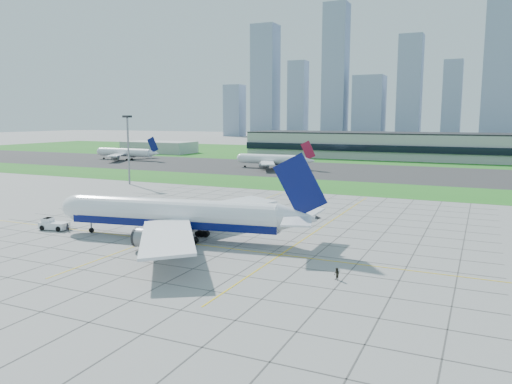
# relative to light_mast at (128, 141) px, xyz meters

# --- Properties ---
(ground) EXTENTS (1400.00, 1400.00, 0.00)m
(ground) POSITION_rel_light_mast_xyz_m (70.00, -65.00, -16.18)
(ground) COLOR gray
(ground) RESTS_ON ground
(grass_median) EXTENTS (700.00, 35.00, 0.04)m
(grass_median) POSITION_rel_light_mast_xyz_m (70.00, 25.00, -16.16)
(grass_median) COLOR #236A1E
(grass_median) RESTS_ON ground
(asphalt_taxiway) EXTENTS (700.00, 75.00, 0.04)m
(asphalt_taxiway) POSITION_rel_light_mast_xyz_m (70.00, 80.00, -16.15)
(asphalt_taxiway) COLOR #383838
(asphalt_taxiway) RESTS_ON ground
(grass_far) EXTENTS (700.00, 145.00, 0.04)m
(grass_far) POSITION_rel_light_mast_xyz_m (70.00, 190.00, -16.16)
(grass_far) COLOR #236A1E
(grass_far) RESTS_ON ground
(apron_markings) EXTENTS (120.00, 130.00, 0.03)m
(apron_markings) POSITION_rel_light_mast_xyz_m (70.43, -53.91, -16.17)
(apron_markings) COLOR #474744
(apron_markings) RESTS_ON ground
(terminal) EXTENTS (260.00, 43.00, 15.80)m
(terminal) POSITION_rel_light_mast_xyz_m (110.00, 164.87, -8.29)
(terminal) COLOR #B7B7B2
(terminal) RESTS_ON ground
(service_block) EXTENTS (50.00, 25.00, 8.00)m
(service_block) POSITION_rel_light_mast_xyz_m (-90.00, 145.00, -12.18)
(service_block) COLOR #B7B7B2
(service_block) RESTS_ON ground
(light_mast) EXTENTS (2.50, 2.50, 25.60)m
(light_mast) POSITION_rel_light_mast_xyz_m (0.00, 0.00, 0.00)
(light_mast) COLOR gray
(light_mast) RESTS_ON ground
(city_skyline) EXTENTS (523.00, 32.40, 160.00)m
(city_skyline) POSITION_rel_light_mast_xyz_m (61.29, 455.00, 42.91)
(city_skyline) COLOR #8494AD
(city_skyline) RESTS_ON ground
(airliner) EXTENTS (58.02, 58.36, 18.34)m
(airliner) POSITION_rel_light_mast_xyz_m (63.91, -64.55, -11.17)
(airliner) COLOR white
(airliner) RESTS_ON ground
(pushback_tug) EXTENTS (9.34, 4.02, 2.56)m
(pushback_tug) POSITION_rel_light_mast_xyz_m (34.02, -68.92, -15.04)
(pushback_tug) COLOR white
(pushback_tug) RESTS_ON ground
(crew_near) EXTENTS (0.73, 0.79, 1.82)m
(crew_near) POSITION_rel_light_mast_xyz_m (38.38, -68.96, -15.27)
(crew_near) COLOR black
(crew_near) RESTS_ON ground
(crew_far) EXTENTS (1.18, 1.16, 1.92)m
(crew_far) POSITION_rel_light_mast_xyz_m (101.21, -76.74, -15.22)
(crew_far) COLOR black
(crew_far) RESTS_ON ground
(distant_jet_0) EXTENTS (42.06, 42.66, 14.08)m
(distant_jet_0) POSITION_rel_light_mast_xyz_m (-71.74, 86.05, -11.69)
(distant_jet_0) COLOR white
(distant_jet_0) RESTS_ON ground
(distant_jet_1) EXTENTS (38.96, 42.66, 14.08)m
(distant_jet_1) POSITION_rel_light_mast_xyz_m (26.52, 76.40, -11.70)
(distant_jet_1) COLOR white
(distant_jet_1) RESTS_ON ground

